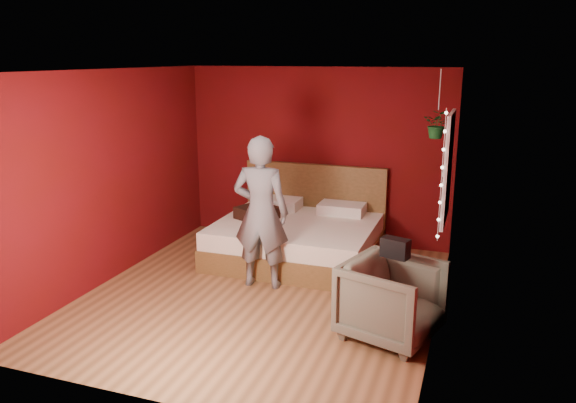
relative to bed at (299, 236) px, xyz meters
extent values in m
plane|color=#98643C|center=(0.00, -1.38, -0.31)|extent=(4.50, 4.50, 0.00)
cube|color=#5D090F|center=(0.00, 0.88, 0.99)|extent=(4.00, 0.02, 2.60)
cube|color=#5D090F|center=(0.00, -3.64, 0.99)|extent=(4.00, 0.02, 2.60)
cube|color=#5D090F|center=(-2.01, -1.38, 0.99)|extent=(0.02, 4.50, 2.60)
cube|color=#5D090F|center=(2.01, -1.38, 0.99)|extent=(0.02, 4.50, 2.60)
cube|color=silver|center=(0.00, -1.38, 2.30)|extent=(4.00, 4.50, 0.02)
cube|color=white|center=(1.97, -0.48, 1.19)|extent=(0.04, 0.97, 1.27)
cube|color=black|center=(1.95, -0.48, 1.19)|extent=(0.02, 0.85, 1.15)
cube|color=white|center=(1.95, -0.48, 1.19)|extent=(0.03, 0.05, 1.15)
cube|color=white|center=(1.95, -0.48, 1.19)|extent=(0.03, 0.85, 0.05)
cylinder|color=silver|center=(1.94, -1.01, 1.19)|extent=(0.01, 0.01, 1.45)
sphere|color=#FFF2CC|center=(1.94, -1.01, 0.52)|extent=(0.04, 0.04, 0.04)
sphere|color=#FFF2CC|center=(1.94, -1.01, 0.71)|extent=(0.04, 0.04, 0.04)
sphere|color=#FFF2CC|center=(1.94, -1.01, 0.90)|extent=(0.04, 0.04, 0.04)
sphere|color=#FFF2CC|center=(1.94, -1.01, 1.09)|extent=(0.04, 0.04, 0.04)
sphere|color=#FFF2CC|center=(1.94, -1.01, 1.29)|extent=(0.04, 0.04, 0.04)
sphere|color=#FFF2CC|center=(1.94, -1.01, 1.48)|extent=(0.04, 0.04, 0.04)
sphere|color=#FFF2CC|center=(1.94, -1.01, 1.67)|extent=(0.04, 0.04, 0.04)
sphere|color=#FFF2CC|center=(1.94, -1.01, 1.87)|extent=(0.04, 0.04, 0.04)
cube|color=brown|center=(0.00, -0.10, -0.16)|extent=(2.16, 1.83, 0.30)
cube|color=white|center=(0.00, -0.10, 0.11)|extent=(2.12, 1.80, 0.24)
cube|color=brown|center=(0.00, 0.77, 0.28)|extent=(2.16, 0.09, 1.19)
cube|color=silver|center=(-0.49, 0.51, 0.31)|extent=(0.65, 0.41, 0.15)
cube|color=silver|center=(0.49, 0.51, 0.31)|extent=(0.65, 0.41, 0.15)
imported|color=slate|center=(-0.12, -1.10, 0.62)|extent=(0.72, 0.51, 1.86)
imported|color=#5E5E4A|center=(1.60, -1.90, 0.09)|extent=(1.09, 1.08, 0.80)
cube|color=black|center=(1.59, -1.77, 0.59)|extent=(0.31, 0.22, 0.20)
cube|color=black|center=(-0.58, -0.11, 0.31)|extent=(0.62, 0.62, 0.17)
cylinder|color=silver|center=(1.79, -0.09, 2.05)|extent=(0.01, 0.01, 0.48)
imported|color=#185525|center=(1.79, -0.09, 1.64)|extent=(0.36, 0.33, 0.34)
camera|label=1|loc=(2.32, -7.09, 2.44)|focal=35.00mm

